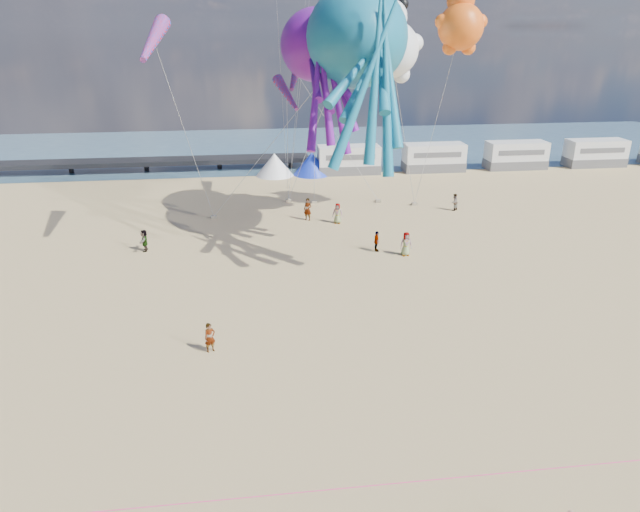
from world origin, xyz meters
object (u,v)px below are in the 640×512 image
Objects in this scene: beachgoer_1 at (454,202)px; windsock_right at (287,94)px; tent_white at (275,165)px; standing_person at (210,338)px; sandbag_e at (288,200)px; windsock_left at (153,40)px; motorhome_2 at (516,155)px; sandbag_b at (314,202)px; kite_octopus_purple at (316,45)px; tent_blue at (312,163)px; beachgoer_6 at (338,213)px; beachgoer_3 at (377,241)px; sandbag_d at (378,201)px; motorhome_1 at (434,157)px; windsock_mid at (296,72)px; sandbag_c at (414,204)px; beachgoer_4 at (144,240)px; sandbag_a at (214,217)px; beachgoer_5 at (308,209)px; beachgoer_0 at (406,244)px; kite_panda at (391,49)px; motorhome_0 at (349,160)px; kite_octopus_teal at (356,37)px; motorhome_3 at (595,153)px; kite_teddy_orange at (461,27)px.

windsock_right reaches higher than beachgoer_1.
standing_person is (-4.97, -35.27, -0.43)m from tent_white.
windsock_left is (-9.00, -10.86, 13.97)m from sandbag_e.
sandbag_b is at bearing -155.89° from motorhome_2.
kite_octopus_purple reaches higher than sandbag_b.
beachgoer_6 is (0.23, -16.58, -0.36)m from tent_blue.
beachgoer_3 is (2.02, -23.09, -0.45)m from tent_blue.
tent_blue is 12.20m from sandbag_d.
motorhome_1 is 24.80m from kite_octopus_purple.
kite_octopus_purple is (1.89, -5.78, 13.49)m from sandbag_e.
standing_person is 27.80m from sandbag_d.
motorhome_2 is 28.17m from beachgoer_6.
tent_white is 14.52m from windsock_mid.
windsock_right is (-5.45, 10.13, 9.10)m from beachgoer_3.
windsock_mid is at bearing 168.14° from sandbag_c.
beachgoer_3 is at bearing -132.25° from motorhome_2.
tent_blue is at bearing 49.50° from standing_person.
windsock_mid reaches higher than motorhome_2.
tent_blue reaches higher than beachgoer_4.
windsock_left is at bearing 95.00° from beachgoer_4.
beachgoer_4 is 8.27m from sandbag_a.
beachgoer_5 reaches higher than beachgoer_3.
windsock_left is at bearing -110.15° from sandbag_a.
sandbag_d is at bearing 82.71° from beachgoer_0.
motorhome_2 reaches higher than sandbag_e.
motorhome_2 is 27.83m from kite_panda.
beachgoer_5 reaches higher than sandbag_b.
kite_octopus_teal is at bearing -99.11° from motorhome_0.
windsock_right is at bearing -92.72° from sandbag_e.
beachgoer_6 is (-1.79, 6.51, 0.09)m from beachgoer_3.
kite_octopus_purple is at bearing 138.71° from kite_octopus_teal.
windsock_left is at bearing -178.19° from kite_octopus_purple.
motorhome_0 is at bearing 98.71° from beachgoer_5.
beachgoer_0 is 17.00m from sandbag_a.
motorhome_1 is 1.00× the size of motorhome_2.
tent_blue is 20.06m from kite_octopus_purple.
sandbag_a is (-42.31, -14.04, -1.39)m from motorhome_3.
kite_octopus_teal is at bearing -5.87° from beachgoer_1.
motorhome_0 is at bearing 180.00° from motorhome_2.
windsock_right is (0.57, -12.96, 8.65)m from tent_white.
motorhome_2 is 30.60m from windsock_right.
beachgoer_5 is 0.16× the size of kite_octopus_purple.
beachgoer_5 is at bearing 170.11° from kite_teddy_orange.
tent_white is at bearing 112.25° from windsock_mid.
kite_teddy_orange is (11.39, -0.88, 13.92)m from beachgoer_5.
motorhome_3 is 35.22m from sandbag_b.
kite_octopus_teal reaches higher than beachgoer_4.
beachgoer_5 is at bearing -163.03° from sandbag_c.
windsock_mid is (7.37, 3.73, 11.19)m from sandbag_a.
sandbag_b is at bearing 128.30° from beachgoer_4.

